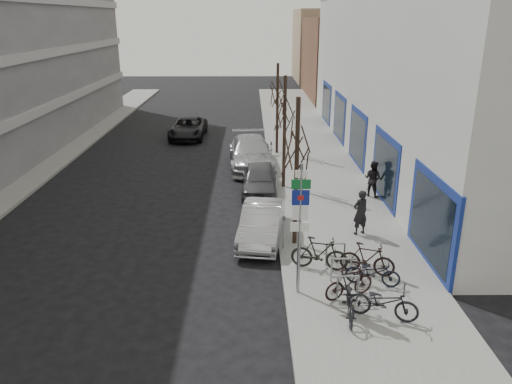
{
  "coord_description": "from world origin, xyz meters",
  "views": [
    {
      "loc": [
        0.99,
        -13.23,
        8.01
      ],
      "look_at": [
        1.18,
        3.88,
        2.0
      ],
      "focal_mm": 35.0,
      "sensor_mm": 36.0,
      "label": 1
    }
  ],
  "objects_px": {
    "bike_near_left": "(351,298)",
    "bike_mid_inner": "(319,253)",
    "tree_far": "(278,87)",
    "lane_car": "(188,128)",
    "tree_near": "(297,138)",
    "bike_mid_curb": "(373,270)",
    "parked_car_back": "(251,153)",
    "parked_car_mid": "(259,179)",
    "pedestrian_far": "(373,178)",
    "bike_near_right": "(349,282)",
    "pedestrian_near": "(360,212)",
    "bike_far_inner": "(367,259)",
    "parked_car_front": "(262,223)",
    "meter_front": "(284,229)",
    "bike_rack": "(341,267)",
    "tree_mid": "(285,106)",
    "bike_far_curb": "(383,299)",
    "meter_mid": "(276,181)",
    "highway_sign_pole": "(300,222)",
    "meter_back": "(271,151)"
  },
  "relations": [
    {
      "from": "meter_mid",
      "to": "bike_far_inner",
      "type": "relative_size",
      "value": 0.71
    },
    {
      "from": "bike_mid_curb",
      "to": "parked_car_back",
      "type": "distance_m",
      "value": 13.92
    },
    {
      "from": "bike_near_right",
      "to": "lane_car",
      "type": "bearing_deg",
      "value": -4.51
    },
    {
      "from": "meter_mid",
      "to": "bike_mid_inner",
      "type": "bearing_deg",
      "value": -81.27
    },
    {
      "from": "bike_mid_curb",
      "to": "parked_car_front",
      "type": "height_order",
      "value": "parked_car_front"
    },
    {
      "from": "bike_mid_inner",
      "to": "bike_far_curb",
      "type": "distance_m",
      "value": 3.17
    },
    {
      "from": "tree_mid",
      "to": "tree_far",
      "type": "bearing_deg",
      "value": 90.0
    },
    {
      "from": "highway_sign_pole",
      "to": "parked_car_front",
      "type": "relative_size",
      "value": 1.01
    },
    {
      "from": "meter_mid",
      "to": "pedestrian_near",
      "type": "height_order",
      "value": "pedestrian_near"
    },
    {
      "from": "bike_mid_inner",
      "to": "bike_far_inner",
      "type": "distance_m",
      "value": 1.53
    },
    {
      "from": "bike_near_right",
      "to": "bike_far_curb",
      "type": "relative_size",
      "value": 0.86
    },
    {
      "from": "highway_sign_pole",
      "to": "lane_car",
      "type": "relative_size",
      "value": 0.84
    },
    {
      "from": "bike_mid_inner",
      "to": "parked_car_back",
      "type": "xyz_separation_m",
      "value": [
        -2.23,
        12.35,
        0.11
      ]
    },
    {
      "from": "parked_car_front",
      "to": "meter_front",
      "type": "bearing_deg",
      "value": -47.46
    },
    {
      "from": "tree_near",
      "to": "bike_mid_curb",
      "type": "bearing_deg",
      "value": -55.25
    },
    {
      "from": "tree_far",
      "to": "bike_far_inner",
      "type": "xyz_separation_m",
      "value": [
        2.12,
        -15.39,
        -3.41
      ]
    },
    {
      "from": "parked_car_mid",
      "to": "parked_car_front",
      "type": "bearing_deg",
      "value": -88.64
    },
    {
      "from": "tree_mid",
      "to": "bike_near_left",
      "type": "bearing_deg",
      "value": -84.28
    },
    {
      "from": "pedestrian_far",
      "to": "bike_rack",
      "type": "bearing_deg",
      "value": 108.81
    },
    {
      "from": "bike_rack",
      "to": "parked_car_mid",
      "type": "relative_size",
      "value": 0.55
    },
    {
      "from": "tree_far",
      "to": "bike_far_curb",
      "type": "relative_size",
      "value": 2.85
    },
    {
      "from": "meter_mid",
      "to": "parked_car_back",
      "type": "xyz_separation_m",
      "value": [
        -1.14,
        5.31,
        -0.08
      ]
    },
    {
      "from": "bike_mid_curb",
      "to": "parked_car_front",
      "type": "relative_size",
      "value": 0.4
    },
    {
      "from": "bike_rack",
      "to": "bike_near_right",
      "type": "bearing_deg",
      "value": -85.13
    },
    {
      "from": "pedestrian_far",
      "to": "parked_car_back",
      "type": "bearing_deg",
      "value": -4.91
    },
    {
      "from": "meter_mid",
      "to": "bike_mid_curb",
      "type": "relative_size",
      "value": 0.76
    },
    {
      "from": "bike_near_left",
      "to": "pedestrian_near",
      "type": "xyz_separation_m",
      "value": [
        1.41,
        5.56,
        0.32
      ]
    },
    {
      "from": "parked_car_front",
      "to": "lane_car",
      "type": "bearing_deg",
      "value": 113.38
    },
    {
      "from": "bike_far_inner",
      "to": "pedestrian_far",
      "type": "relative_size",
      "value": 1.05
    },
    {
      "from": "bike_near_left",
      "to": "bike_mid_inner",
      "type": "distance_m",
      "value": 2.8
    },
    {
      "from": "parked_car_back",
      "to": "pedestrian_near",
      "type": "distance_m",
      "value": 10.4
    },
    {
      "from": "meter_front",
      "to": "bike_near_left",
      "type": "xyz_separation_m",
      "value": [
        1.58,
        -4.3,
        -0.21
      ]
    },
    {
      "from": "tree_far",
      "to": "lane_car",
      "type": "distance_m",
      "value": 8.31
    },
    {
      "from": "tree_near",
      "to": "bike_mid_inner",
      "type": "height_order",
      "value": "tree_near"
    },
    {
      "from": "highway_sign_pole",
      "to": "pedestrian_far",
      "type": "bearing_deg",
      "value": 63.84
    },
    {
      "from": "meter_mid",
      "to": "pedestrian_far",
      "type": "distance_m",
      "value": 4.46
    },
    {
      "from": "tree_near",
      "to": "parked_car_front",
      "type": "relative_size",
      "value": 1.32
    },
    {
      "from": "parked_car_front",
      "to": "bike_rack",
      "type": "bearing_deg",
      "value": -47.65
    },
    {
      "from": "parked_car_mid",
      "to": "tree_far",
      "type": "bearing_deg",
      "value": 81.77
    },
    {
      "from": "bike_near_right",
      "to": "tree_far",
      "type": "bearing_deg",
      "value": -18.82
    },
    {
      "from": "parked_car_back",
      "to": "bike_mid_curb",
      "type": "bearing_deg",
      "value": -77.58
    },
    {
      "from": "highway_sign_pole",
      "to": "bike_far_inner",
      "type": "xyz_separation_m",
      "value": [
        2.32,
        1.12,
        -1.76
      ]
    },
    {
      "from": "bike_near_left",
      "to": "parked_car_mid",
      "type": "bearing_deg",
      "value": 109.28
    },
    {
      "from": "bike_mid_curb",
      "to": "lane_car",
      "type": "distance_m",
      "value": 22.29
    },
    {
      "from": "parked_car_front",
      "to": "parked_car_back",
      "type": "height_order",
      "value": "parked_car_back"
    },
    {
      "from": "bike_mid_inner",
      "to": "pedestrian_near",
      "type": "distance_m",
      "value": 3.4
    },
    {
      "from": "bike_far_inner",
      "to": "pedestrian_far",
      "type": "xyz_separation_m",
      "value": [
        1.88,
        7.45,
        0.31
      ]
    },
    {
      "from": "bike_far_inner",
      "to": "bike_far_curb",
      "type": "bearing_deg",
      "value": -161.99
    },
    {
      "from": "lane_car",
      "to": "pedestrian_near",
      "type": "relative_size",
      "value": 2.83
    },
    {
      "from": "pedestrian_near",
      "to": "meter_back",
      "type": "bearing_deg",
      "value": -97.88
    }
  ]
}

